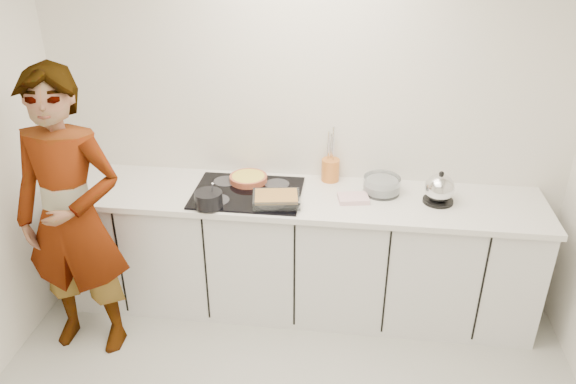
# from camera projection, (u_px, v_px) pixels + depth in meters

# --- Properties ---
(wall_back) EXTENTS (3.60, 0.00, 2.60)m
(wall_back) POSITION_uv_depth(u_px,v_px,m) (305.00, 124.00, 3.85)
(wall_back) COLOR white
(wall_back) RESTS_ON ground
(base_cabinets) EXTENTS (3.20, 0.58, 0.87)m
(base_cabinets) POSITION_uv_depth(u_px,v_px,m) (299.00, 255.00, 3.97)
(base_cabinets) COLOR silver
(base_cabinets) RESTS_ON floor
(countertop) EXTENTS (3.24, 0.64, 0.04)m
(countertop) POSITION_uv_depth(u_px,v_px,m) (300.00, 198.00, 3.76)
(countertop) COLOR white
(countertop) RESTS_ON base_cabinets
(hob) EXTENTS (0.72, 0.54, 0.01)m
(hob) POSITION_uv_depth(u_px,v_px,m) (248.00, 193.00, 3.77)
(hob) COLOR black
(hob) RESTS_ON countertop
(tart_dish) EXTENTS (0.27, 0.27, 0.04)m
(tart_dish) POSITION_uv_depth(u_px,v_px,m) (248.00, 178.00, 3.89)
(tart_dish) COLOR #B45436
(tart_dish) RESTS_ON hob
(saucepan) EXTENTS (0.22, 0.22, 0.17)m
(saucepan) POSITION_uv_depth(u_px,v_px,m) (209.00, 199.00, 3.56)
(saucepan) COLOR black
(saucepan) RESTS_ON hob
(baking_dish) EXTENTS (0.33, 0.27, 0.06)m
(baking_dish) POSITION_uv_depth(u_px,v_px,m) (276.00, 198.00, 3.61)
(baking_dish) COLOR silver
(baking_dish) RESTS_ON hob
(mixing_bowl) EXTENTS (0.28, 0.28, 0.11)m
(mixing_bowl) POSITION_uv_depth(u_px,v_px,m) (382.00, 186.00, 3.76)
(mixing_bowl) COLOR silver
(mixing_bowl) RESTS_ON countertop
(tea_towel) EXTENTS (0.22, 0.18, 0.03)m
(tea_towel) POSITION_uv_depth(u_px,v_px,m) (353.00, 198.00, 3.68)
(tea_towel) COLOR white
(tea_towel) RESTS_ON countertop
(kettle) EXTENTS (0.26, 0.26, 0.22)m
(kettle) POSITION_uv_depth(u_px,v_px,m) (439.00, 189.00, 3.62)
(kettle) COLOR black
(kettle) RESTS_ON countertop
(utensil_crock) EXTENTS (0.16, 0.16, 0.16)m
(utensil_crock) POSITION_uv_depth(u_px,v_px,m) (330.00, 170.00, 3.92)
(utensil_crock) COLOR orange
(utensil_crock) RESTS_ON countertop
(cook) EXTENTS (0.69, 0.46, 1.88)m
(cook) POSITION_uv_depth(u_px,v_px,m) (72.00, 219.00, 3.41)
(cook) COLOR silver
(cook) RESTS_ON floor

